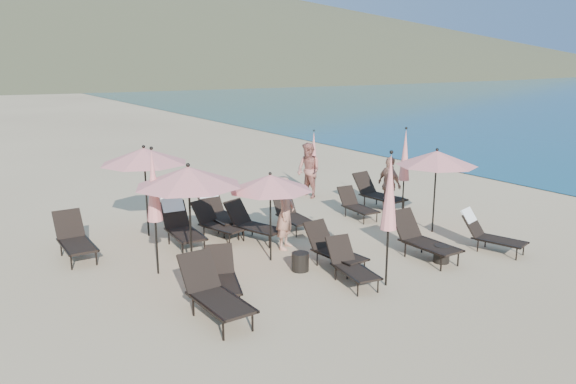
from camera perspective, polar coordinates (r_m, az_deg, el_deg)
ground at (r=13.17m, az=9.87°, el=-7.41°), size 800.00×800.00×0.00m
volcanic_headland at (r=322.42m, az=-19.09°, el=16.53°), size 690.00×690.00×55.00m
lounger_0 at (r=11.39m, az=-6.67°, el=-8.47°), size 1.05×1.62×0.87m
lounger_1 at (r=10.44m, az=-7.54°, el=-10.06°), size 0.78×1.87×1.06m
lounger_2 at (r=12.01m, az=6.40°, el=-7.31°), size 0.80×1.57×0.86m
lounger_3 at (r=12.84m, az=4.59°, el=-5.72°), size 0.74×1.67×0.94m
lounger_4 at (r=13.70m, az=13.53°, el=-4.62°), size 0.71×1.80×1.03m
lounger_5 at (r=14.69m, az=19.67°, el=-3.90°), size 0.98×1.66×0.97m
lounger_6 at (r=14.32m, az=-20.87°, el=-4.41°), size 0.68×1.76×1.01m
lounger_7 at (r=14.96m, az=-7.23°, el=-3.05°), size 1.01×1.70×0.92m
lounger_8 at (r=14.70m, az=-3.62°, el=-3.17°), size 1.16×1.80×0.97m
lounger_9 at (r=15.62m, az=0.39°, el=-2.24°), size 0.77×1.65×0.92m
lounger_10 at (r=16.83m, az=6.97°, el=-1.29°), size 0.66×1.51×0.85m
lounger_11 at (r=18.05m, az=9.06°, el=-0.07°), size 0.89×1.88×1.04m
lounger_12 at (r=15.81m, az=-7.21°, el=-1.70°), size 0.71×1.86×1.15m
lounger_13 at (r=14.53m, az=-10.85°, el=-3.23°), size 0.77×1.84×1.12m
umbrella_open_0 at (r=12.07m, az=-10.09°, el=1.57°), size 2.32×2.32×2.49m
umbrella_open_1 at (r=12.81m, az=-1.82°, el=0.97°), size 1.98×1.98×2.13m
umbrella_open_2 at (r=15.49m, az=14.87°, el=3.35°), size 2.16×2.16×2.32m
umbrella_open_3 at (r=15.08m, az=-14.42°, el=3.58°), size 2.29×2.29×2.46m
umbrella_closed_0 at (r=11.50m, az=10.29°, el=-0.10°), size 0.33×0.33×2.86m
umbrella_closed_1 at (r=16.63m, az=11.79°, el=3.65°), size 0.32×0.32×2.73m
umbrella_closed_2 at (r=12.30m, az=-13.52°, el=0.55°), size 0.33×0.33×2.84m
umbrella_closed_3 at (r=19.28m, az=2.63°, el=4.29°), size 0.27×0.27×2.29m
side_table_0 at (r=12.64m, az=1.25°, el=-7.10°), size 0.39×0.39×0.42m
side_table_1 at (r=13.61m, az=15.34°, el=-6.08°), size 0.37×0.37×0.42m
beachgoer_a at (r=13.90m, az=-0.27°, el=-2.16°), size 0.79×0.76×1.82m
beachgoer_b at (r=19.07m, az=2.09°, el=2.20°), size 0.80×0.98×1.88m
beachgoer_c at (r=17.51m, az=10.27°, el=0.74°), size 0.50×1.04×1.73m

